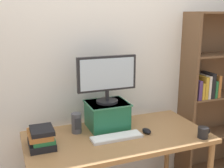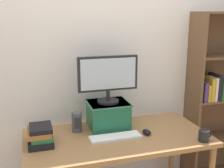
# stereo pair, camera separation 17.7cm
# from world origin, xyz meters

# --- Properties ---
(back_wall) EXTENTS (7.00, 0.08, 2.60)m
(back_wall) POSITION_xyz_m (0.00, 0.49, 1.30)
(back_wall) COLOR silver
(back_wall) RESTS_ON ground_plane
(desk) EXTENTS (1.50, 0.75, 0.77)m
(desk) POSITION_xyz_m (0.00, 0.00, 0.69)
(desk) COLOR #9E7042
(desk) RESTS_ON ground_plane
(bookshelf_unit) EXTENTS (0.83, 0.28, 1.76)m
(bookshelf_unit) POSITION_xyz_m (1.27, 0.34, 0.90)
(bookshelf_unit) COLOR brown
(bookshelf_unit) RESTS_ON ground_plane
(riser_box) EXTENTS (0.35, 0.31, 0.23)m
(riser_box) POSITION_xyz_m (-0.02, 0.20, 0.89)
(riser_box) COLOR #1E6642
(riser_box) RESTS_ON desk
(computer_monitor) EXTENTS (0.52, 0.19, 0.41)m
(computer_monitor) POSITION_xyz_m (-0.02, 0.19, 1.23)
(computer_monitor) COLOR black
(computer_monitor) RESTS_ON riser_box
(keyboard) EXTENTS (0.42, 0.13, 0.02)m
(keyboard) POSITION_xyz_m (-0.03, -0.05, 0.78)
(keyboard) COLOR silver
(keyboard) RESTS_ON desk
(computer_mouse) EXTENTS (0.06, 0.10, 0.04)m
(computer_mouse) POSITION_xyz_m (0.24, -0.04, 0.79)
(computer_mouse) COLOR black
(computer_mouse) RESTS_ON desk
(book_stack) EXTENTS (0.19, 0.25, 0.15)m
(book_stack) POSITION_xyz_m (-0.61, 0.02, 0.84)
(book_stack) COLOR black
(book_stack) RESTS_ON desk
(coffee_mug) EXTENTS (0.11, 0.08, 0.09)m
(coffee_mug) POSITION_xyz_m (0.62, -0.29, 0.81)
(coffee_mug) COLOR black
(coffee_mug) RESTS_ON desk
(desk_speaker) EXTENTS (0.08, 0.09, 0.17)m
(desk_speaker) POSITION_xyz_m (-0.30, 0.18, 0.85)
(desk_speaker) COLOR #4C4C51
(desk_speaker) RESTS_ON desk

